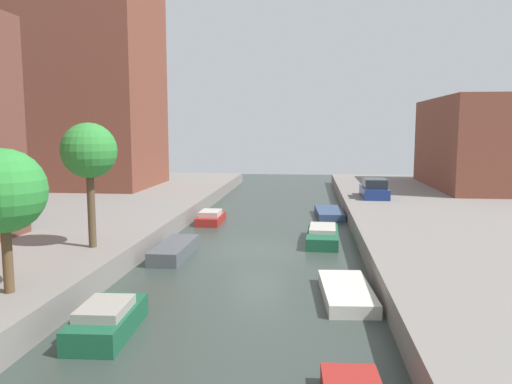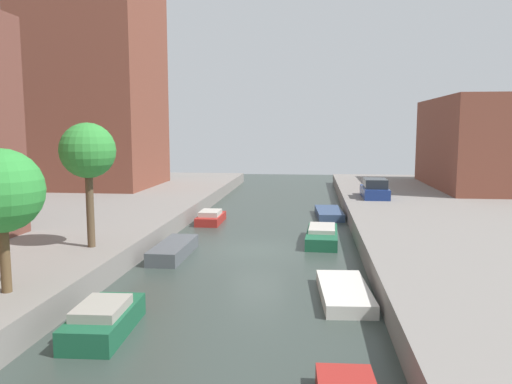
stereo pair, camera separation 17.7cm
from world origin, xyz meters
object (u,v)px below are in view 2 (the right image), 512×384
at_px(street_tree_1, 1,191).
at_px(moored_boat_right_3, 322,235).
at_px(parked_car, 375,190).
at_px(moored_boat_left_3, 211,218).
at_px(moored_boat_left_2, 173,250).
at_px(street_tree_2, 88,152).
at_px(moored_boat_right_2, 344,292).
at_px(moored_boat_right_4, 329,213).
at_px(low_block_right, 495,143).
at_px(apartment_tower_far, 93,31).
at_px(moored_boat_left_1, 104,320).

bearing_deg(street_tree_1, moored_boat_right_3, 51.49).
bearing_deg(parked_car, street_tree_1, -120.86).
height_order(moored_boat_left_3, moored_boat_right_3, moored_boat_right_3).
xyz_separation_m(street_tree_1, moored_boat_left_2, (2.83, 8.63, -3.81)).
distance_m(street_tree_2, moored_boat_left_3, 12.46).
distance_m(moored_boat_right_2, moored_boat_right_4, 16.91).
xyz_separation_m(street_tree_2, moored_boat_right_3, (9.87, 6.37, -4.66)).
distance_m(moored_boat_left_2, moored_boat_right_3, 7.98).
xyz_separation_m(low_block_right, street_tree_2, (-24.60, -24.60, 0.25)).
bearing_deg(moored_boat_right_2, moored_boat_right_3, 93.94).
distance_m(moored_boat_left_2, moored_boat_right_4, 14.00).
relative_size(parked_car, moored_boat_right_2, 0.96).
bearing_deg(apartment_tower_far, low_block_right, 3.94).
distance_m(street_tree_1, moored_boat_right_4, 23.23).
bearing_deg(low_block_right, moored_boat_left_1, -124.47).
relative_size(moored_boat_left_3, moored_boat_right_2, 0.78).
relative_size(parked_car, moored_boat_left_2, 0.94).
xyz_separation_m(moored_boat_left_3, moored_boat_right_3, (6.98, -4.81, 0.02)).
bearing_deg(street_tree_1, moored_boat_left_3, 80.48).
height_order(low_block_right, moored_boat_left_1, low_block_right).
distance_m(parked_car, moored_boat_left_3, 12.56).
bearing_deg(street_tree_1, moored_boat_left_2, 71.86).
height_order(moored_boat_left_2, moored_boat_right_2, moored_boat_left_2).
height_order(low_block_right, moored_boat_right_2, low_block_right).
distance_m(moored_boat_left_3, moored_boat_right_4, 8.23).
xyz_separation_m(low_block_right, parked_car, (-10.74, -7.43, -3.20)).
xyz_separation_m(apartment_tower_far, moored_boat_right_2, (19.88, -24.84, -14.02)).
bearing_deg(low_block_right, parked_car, -145.32).
relative_size(moored_boat_left_3, moored_boat_right_3, 0.73).
xyz_separation_m(low_block_right, moored_boat_right_3, (-14.74, -18.23, -4.42)).
relative_size(moored_boat_right_2, moored_boat_right_4, 0.93).
distance_m(moored_boat_right_3, moored_boat_right_4, 7.99).
relative_size(apartment_tower_far, low_block_right, 1.79).
distance_m(apartment_tower_far, moored_boat_left_2, 27.01).
height_order(apartment_tower_far, moored_boat_left_2, apartment_tower_far).
bearing_deg(moored_boat_right_2, moored_boat_left_3, 118.90).
distance_m(street_tree_2, parked_car, 22.34).
xyz_separation_m(apartment_tower_far, moored_boat_left_1, (12.67, -28.73, -13.83)).
bearing_deg(moored_boat_right_2, moored_boat_right_4, 89.99).
height_order(moored_boat_left_1, moored_boat_right_4, moored_boat_left_1).
xyz_separation_m(moored_boat_left_2, moored_boat_right_4, (7.66, 11.72, -0.07)).
bearing_deg(low_block_right, street_tree_1, -128.77).
bearing_deg(moored_boat_left_1, moored_boat_left_3, 91.25).
relative_size(street_tree_1, moored_boat_left_2, 1.03).
xyz_separation_m(low_block_right, moored_boat_right_2, (-14.12, -27.18, -4.55)).
bearing_deg(low_block_right, moored_boat_right_3, -128.95).
height_order(street_tree_1, parked_car, street_tree_1).
height_order(street_tree_2, moored_boat_right_2, street_tree_2).
xyz_separation_m(apartment_tower_far, moored_boat_right_3, (19.26, -15.89, -13.88)).
distance_m(street_tree_2, moored_boat_left_2, 6.09).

